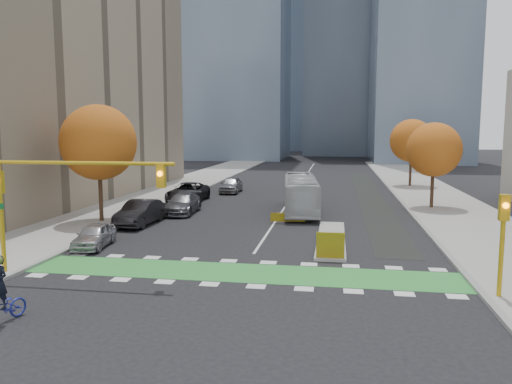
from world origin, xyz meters
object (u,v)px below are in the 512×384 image
(traffic_signal_west, at_px, (53,187))
(bus, at_px, (301,194))
(tree_east_far, at_px, (412,141))
(hazard_board, at_px, (330,245))
(parked_car_c, at_px, (183,204))
(cyclist, at_px, (1,301))
(parked_car_d, at_px, (188,192))
(parked_car_b, at_px, (140,213))
(traffic_signal_east, at_px, (503,230))
(parked_car_e, at_px, (231,185))
(parked_car_a, at_px, (94,236))
(tree_east_near, at_px, (434,150))
(tree_west, at_px, (99,143))

(traffic_signal_west, relative_size, bus, 0.81)
(tree_east_far, height_order, bus, tree_east_far)
(hazard_board, relative_size, parked_car_c, 0.26)
(tree_east_far, bearing_deg, cyclist, -113.91)
(hazard_board, height_order, parked_car_d, parked_car_d)
(traffic_signal_west, bearing_deg, parked_car_b, 95.03)
(hazard_board, xyz_separation_m, traffic_signal_east, (6.50, -4.71, 1.93))
(hazard_board, distance_m, parked_car_d, 22.71)
(parked_car_d, bearing_deg, parked_car_e, 70.26)
(parked_car_a, height_order, parked_car_b, parked_car_b)
(traffic_signal_east, xyz_separation_m, parked_car_c, (-18.06, 17.17, -1.97))
(tree_east_near, xyz_separation_m, tree_east_far, (0.50, 16.00, 0.38))
(tree_west, height_order, parked_car_a, tree_west)
(hazard_board, xyz_separation_m, tree_east_near, (8.00, 17.80, 4.06))
(hazard_board, height_order, traffic_signal_west, traffic_signal_west)
(traffic_signal_east, bearing_deg, parked_car_b, 148.04)
(tree_east_far, bearing_deg, traffic_signal_east, -92.97)
(tree_east_near, xyz_separation_m, parked_car_a, (-21.00, -16.94, -4.20))
(traffic_signal_west, bearing_deg, parked_car_e, 87.30)
(tree_east_near, bearing_deg, traffic_signal_west, -131.52)
(tree_east_near, distance_m, traffic_signal_west, 30.08)
(hazard_board, relative_size, parked_car_a, 0.36)
(bus, bearing_deg, parked_car_e, 119.88)
(traffic_signal_west, distance_m, traffic_signal_east, 18.48)
(cyclist, relative_size, parked_car_e, 0.49)
(tree_west, relative_size, tree_east_near, 1.16)
(traffic_signal_west, relative_size, cyclist, 3.65)
(tree_east_near, relative_size, bus, 0.67)
(tree_west, xyz_separation_m, cyclist, (5.12, -17.70, -4.84))
(tree_east_far, bearing_deg, parked_car_c, -133.23)
(tree_west, height_order, tree_east_near, tree_west)
(traffic_signal_west, height_order, bus, traffic_signal_west)
(tree_east_far, distance_m, parked_car_b, 34.28)
(parked_car_e, bearing_deg, traffic_signal_east, -62.30)
(tree_east_near, bearing_deg, parked_car_e, 157.01)
(tree_east_near, xyz_separation_m, traffic_signal_west, (-19.93, -22.51, -0.83))
(cyclist, relative_size, bus, 0.22)
(hazard_board, bearing_deg, tree_east_near, 65.80)
(bus, bearing_deg, parked_car_c, -172.63)
(tree_east_far, xyz_separation_m, parked_car_b, (-21.50, -26.34, -4.39))
(bus, relative_size, parked_car_d, 1.71)
(parked_car_d, bearing_deg, tree_west, -105.66)
(tree_west, distance_m, bus, 15.63)
(parked_car_e, bearing_deg, traffic_signal_west, -94.25)
(tree_east_near, bearing_deg, parked_car_c, -164.73)
(traffic_signal_east, distance_m, bus, 21.34)
(parked_car_b, bearing_deg, tree_east_near, 28.22)
(parked_car_a, distance_m, parked_car_d, 17.76)
(hazard_board, xyz_separation_m, parked_car_a, (-13.00, 0.86, -0.14))
(bus, distance_m, parked_car_d, 11.23)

